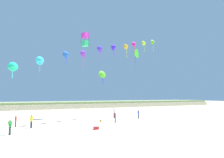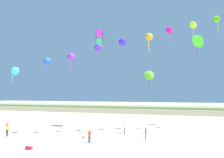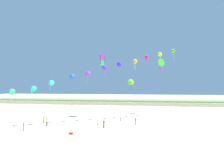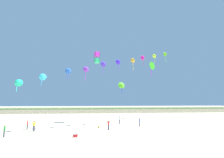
# 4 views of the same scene
# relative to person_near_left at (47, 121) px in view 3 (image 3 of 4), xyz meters

# --- Properties ---
(ground_plane) EXTENTS (240.00, 240.00, 0.00)m
(ground_plane) POSITION_rel_person_near_left_xyz_m (10.09, -7.20, -0.93)
(ground_plane) COLOR beige
(dune_ridge) EXTENTS (120.00, 10.96, 1.96)m
(dune_ridge) POSITION_rel_person_near_left_xyz_m (10.09, 37.25, 0.04)
(dune_ridge) COLOR beige
(dune_ridge) RESTS_ON ground
(person_near_left) EXTENTS (0.48, 0.42, 1.61)m
(person_near_left) POSITION_rel_person_near_left_xyz_m (0.00, 0.00, 0.00)
(person_near_left) COLOR #282D4C
(person_near_left) RESTS_ON ground
(person_near_right) EXTENTS (0.24, 0.61, 1.73)m
(person_near_right) POSITION_rel_person_near_left_xyz_m (14.08, 5.74, 0.07)
(person_near_right) COLOR #282D4C
(person_near_right) RESTS_ON ground
(person_mid_center) EXTENTS (0.21, 0.53, 1.51)m
(person_mid_center) POSITION_rel_person_near_left_xyz_m (17.25, 2.74, -0.06)
(person_mid_center) COLOR #282D4C
(person_mid_center) RESTS_ON ground
(person_far_left) EXTENTS (0.21, 0.53, 1.52)m
(person_far_left) POSITION_rel_person_near_left_xyz_m (-1.72, 1.76, -0.05)
(person_far_left) COLOR black
(person_far_left) RESTS_ON ground
(person_far_right) EXTENTS (0.46, 0.43, 1.58)m
(person_far_right) POSITION_rel_person_near_left_xyz_m (-2.24, -3.51, -0.02)
(person_far_right) COLOR #474C56
(person_far_right) RESTS_ON ground
(person_far_center) EXTENTS (0.44, 0.43, 1.54)m
(person_far_center) POSITION_rel_person_near_left_xyz_m (11.37, -0.13, -0.04)
(person_far_center) COLOR #282D4C
(person_far_center) RESTS_ON ground
(kite_banner_string) EXTENTS (33.87, 15.21, 17.25)m
(kite_banner_string) POSITION_rel_person_near_left_xyz_m (10.81, 4.11, 10.69)
(kite_banner_string) COLOR #2AE85D
(large_kite_low_lead) EXTENTS (1.31, 1.31, 2.50)m
(large_kite_low_lead) POSITION_rel_person_near_left_xyz_m (9.38, 8.38, 13.40)
(large_kite_low_lead) COLOR #2DC575
(large_kite_mid_trail) EXTENTS (2.02, 1.45, 3.36)m
(large_kite_mid_trail) POSITION_rel_person_near_left_xyz_m (16.38, 16.36, 8.05)
(large_kite_mid_trail) COLOR #5EDE25
(large_kite_high_solo) EXTENTS (2.37, 1.92, 4.00)m
(large_kite_high_solo) POSITION_rel_person_near_left_xyz_m (24.58, 15.03, 13.35)
(large_kite_high_solo) COLOR green
(beach_cooler) EXTENTS (0.58, 0.41, 0.46)m
(beach_cooler) POSITION_rel_person_near_left_xyz_m (6.78, -4.31, -0.72)
(beach_cooler) COLOR red
(beach_cooler) RESTS_ON ground
(beach_ball) EXTENTS (0.36, 0.36, 0.36)m
(beach_ball) POSITION_rel_person_near_left_xyz_m (9.84, 1.73, -0.75)
(beach_ball) COLOR orange
(beach_ball) RESTS_ON ground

